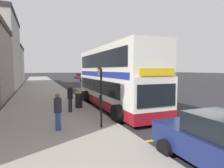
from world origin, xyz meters
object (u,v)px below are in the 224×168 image
Objects in this scene: double_decker_bus at (114,80)px; parked_car_navy_across at (86,78)px; pedestrian_further_back at (58,110)px; litter_bin at (79,100)px; pedestrian_waiting_near_sign at (70,97)px; parked_car_maroon_ahead at (79,76)px; bus_stop_sign at (101,92)px; parked_car_navy_behind at (224,144)px.

double_decker_bus is 2.55× the size of parked_car_navy_across.
parked_car_navy_across is 35.52m from pedestrian_further_back.
litter_bin is (1.89, 4.53, -0.33)m from pedestrian_further_back.
pedestrian_waiting_near_sign is 1.05× the size of pedestrian_further_back.
parked_car_maroon_ahead is 1.00× the size of parked_car_navy_across.
bus_stop_sign reaches higher than pedestrian_waiting_near_sign.
bus_stop_sign is at bearing -77.57° from pedestrian_waiting_near_sign.
bus_stop_sign is 1.62× the size of pedestrian_waiting_near_sign.
parked_car_navy_across is at bearing 73.92° from pedestrian_further_back.
parked_car_navy_behind reaches higher than litter_bin.
parked_car_navy_across is at bearing 79.78° from double_decker_bus.
double_decker_bus is 2.91m from litter_bin.
parked_car_navy_behind is (1.95, -4.72, -0.98)m from bus_stop_sign.
pedestrian_waiting_near_sign is (-8.73, -30.74, 0.29)m from parked_car_navy_across.
parked_car_maroon_ahead and parked_car_navy_across have the same top height.
pedestrian_waiting_near_sign is at bearing 102.43° from bus_stop_sign.
bus_stop_sign is 0.67× the size of parked_car_maroon_ahead.
parked_car_navy_behind is 2.55× the size of pedestrian_further_back.
bus_stop_sign is at bearing -119.37° from double_decker_bus.
parked_car_maroon_ahead is 3.77× the size of litter_bin.
double_decker_bus is 3.58m from pedestrian_waiting_near_sign.
pedestrian_waiting_near_sign is at bearing -105.81° from parked_car_navy_across.
pedestrian_further_back reaches higher than parked_car_navy_across.
pedestrian_further_back is 1.48× the size of litter_bin.
pedestrian_waiting_near_sign is 1.45m from litter_bin.
double_decker_bus is at bearing 43.57° from pedestrian_further_back.
parked_car_maroon_ahead is at bearing 83.52° from parked_car_navy_behind.
parked_car_navy_behind is (-5.98, -39.13, 0.00)m from parked_car_navy_across.
bus_stop_sign is at bearing -102.93° from parked_car_navy_across.
double_decker_bus is 6.16× the size of pedestrian_waiting_near_sign.
parked_car_navy_behind is at bearing -71.82° from pedestrian_waiting_near_sign.
parked_car_navy_across is 2.55× the size of pedestrian_further_back.
parked_car_navy_across is 2.42× the size of pedestrian_waiting_near_sign.
litter_bin is (-2.55, 0.30, -1.36)m from double_decker_bus.
parked_car_navy_across is 31.96m from pedestrian_waiting_near_sign.
double_decker_bus is at bearing -100.17° from parked_car_navy_across.
litter_bin is at bearing 67.33° from pedestrian_further_back.
bus_stop_sign reaches higher than parked_car_navy_across.
litter_bin is at bearing 55.44° from pedestrian_waiting_near_sign.
double_decker_bus reaches higher than parked_car_navy_behind.
bus_stop_sign is at bearing -89.80° from litter_bin.
bus_stop_sign is 2.07m from pedestrian_further_back.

